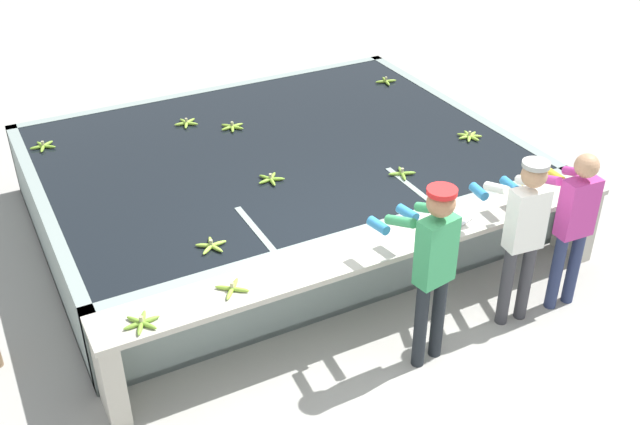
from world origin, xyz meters
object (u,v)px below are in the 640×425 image
object	(u,v)px
banana_bunch_floating_5	(211,246)
banana_bunch_floating_7	(469,136)
worker_1	(523,227)
banana_bunch_floating_3	(187,123)
knife_0	(457,228)
banana_bunch_floating_1	(386,81)
banana_bunch_floating_0	(43,146)
banana_bunch_floating_2	(232,127)
worker_2	(573,217)
banana_bunch_ledge_0	(232,289)
worker_0	(432,259)
banana_bunch_floating_4	(402,173)
banana_bunch_floating_6	(271,179)
banana_bunch_ledge_1	(142,323)

from	to	relation	value
banana_bunch_floating_5	banana_bunch_floating_7	xyz separation A→B (m)	(3.25, 0.69, -0.00)
worker_1	banana_bunch_floating_7	xyz separation A→B (m)	(0.87, 1.85, -0.13)
worker_1	banana_bunch_floating_3	size ratio (longest dim) A/B	5.84
banana_bunch_floating_7	knife_0	size ratio (longest dim) A/B	0.82
worker_1	banana_bunch_floating_7	bearing A→B (deg)	64.77
banana_bunch_floating_5	banana_bunch_floating_1	bearing A→B (deg)	36.95
banana_bunch_floating_0	banana_bunch_floating_2	size ratio (longest dim) A/B	0.98
worker_2	banana_bunch_floating_2	xyz separation A→B (m)	(-1.87, 3.31, -0.08)
banana_bunch_floating_1	knife_0	distance (m)	3.46
worker_1	banana_bunch_ledge_0	bearing A→B (deg)	168.22
worker_0	banana_bunch_floating_1	xyz separation A→B (m)	(1.91, 3.71, -0.17)
worker_0	banana_bunch_floating_1	bearing A→B (deg)	62.78
banana_bunch_floating_7	banana_bunch_floating_4	bearing A→B (deg)	-161.60
worker_1	knife_0	xyz separation A→B (m)	(-0.36, 0.42, -0.14)
worker_0	banana_bunch_floating_1	world-z (taller)	worker_0
banana_bunch_floating_0	banana_bunch_ledge_0	world-z (taller)	banana_bunch_ledge_0
banana_bunch_ledge_0	banana_bunch_floating_1	bearing A→B (deg)	42.84
banana_bunch_floating_2	banana_bunch_ledge_0	distance (m)	2.99
worker_1	banana_bunch_floating_6	xyz separation A→B (m)	(-1.45, 1.98, -0.13)
banana_bunch_floating_3	knife_0	size ratio (longest dim) A/B	0.81
worker_2	banana_bunch_floating_3	distance (m)	4.31
banana_bunch_floating_7	worker_2	bearing A→B (deg)	-99.75
worker_0	banana_bunch_floating_7	bearing A→B (deg)	46.00
banana_bunch_ledge_1	banana_bunch_floating_4	bearing A→B (deg)	19.38
banana_bunch_floating_0	banana_bunch_floating_4	world-z (taller)	same
banana_bunch_floating_1	banana_bunch_floating_5	size ratio (longest dim) A/B	1.01
worker_2	banana_bunch_floating_2	world-z (taller)	worker_2
banana_bunch_floating_2	banana_bunch_floating_5	bearing A→B (deg)	-116.34
banana_bunch_floating_7	banana_bunch_floating_5	bearing A→B (deg)	-167.94
worker_2	banana_bunch_floating_7	size ratio (longest dim) A/B	5.56
banana_bunch_floating_1	banana_bunch_ledge_0	distance (m)	4.60
banana_bunch_floating_3	banana_bunch_floating_7	bearing A→B (deg)	-34.00
banana_bunch_floating_0	banana_bunch_floating_2	xyz separation A→B (m)	(1.96, -0.48, -0.00)
worker_2	banana_bunch_floating_4	xyz separation A→B (m)	(-0.79, 1.51, -0.08)
banana_bunch_floating_0	knife_0	world-z (taller)	banana_bunch_floating_0
banana_bunch_floating_4	banana_bunch_ledge_0	distance (m)	2.41
banana_bunch_floating_1	banana_bunch_floating_6	size ratio (longest dim) A/B	1.02
worker_2	banana_bunch_floating_0	distance (m)	5.40
banana_bunch_floating_1	banana_bunch_ledge_0	bearing A→B (deg)	-137.16
banana_bunch_floating_2	banana_bunch_ledge_1	size ratio (longest dim) A/B	1.00
banana_bunch_floating_5	banana_bunch_floating_2	bearing A→B (deg)	63.66
worker_2	worker_1	bearing A→B (deg)	176.96
banana_bunch_floating_1	banana_bunch_floating_3	world-z (taller)	same
banana_bunch_floating_0	banana_bunch_floating_1	distance (m)	4.21
knife_0	worker_1	bearing A→B (deg)	-49.49
banana_bunch_floating_0	banana_bunch_floating_6	bearing A→B (deg)	-44.15
worker_2	banana_bunch_floating_1	world-z (taller)	worker_2
banana_bunch_floating_1	banana_bunch_floating_5	xyz separation A→B (m)	(-3.30, -2.48, -0.00)
worker_0	worker_1	distance (m)	0.99
banana_bunch_floating_2	banana_bunch_floating_6	bearing A→B (deg)	-95.46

